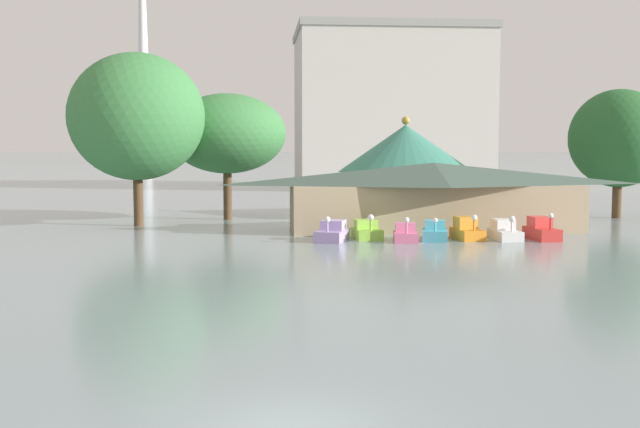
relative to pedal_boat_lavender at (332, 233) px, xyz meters
The scene contains 13 objects.
pedal_boat_lavender is the anchor object (origin of this frame).
pedal_boat_lime 2.41m from the pedal_boat_lavender, 19.63° to the left, with size 1.80×2.52×1.64m.
pedal_boat_pink 4.49m from the pedal_boat_lavender, ahead, with size 1.72×2.42×1.59m.
pedal_boat_cyan 6.38m from the pedal_boat_lavender, ahead, with size 1.99×2.69×1.50m.
pedal_boat_orange 8.50m from the pedal_boat_lavender, ahead, with size 1.73×2.81×1.64m.
pedal_boat_white 10.80m from the pedal_boat_lavender, ahead, with size 1.50×2.89×1.59m.
pedal_boat_red 13.11m from the pedal_boat_lavender, ahead, with size 1.57×2.99×1.78m.
boathouse 9.65m from the pedal_boat_lavender, 36.10° to the left, with size 21.29×6.85×4.69m.
green_roof_pavilion 19.06m from the pedal_boat_lavender, 65.07° to the left, with size 11.30×11.30×8.33m.
shoreline_tree_tall_left 18.35m from the pedal_boat_lavender, 142.12° to the left, with size 9.84×9.84×12.58m.
shoreline_tree_mid 17.68m from the pedal_boat_lavender, 114.68° to the left, with size 9.37×9.37×10.01m.
shoreline_tree_right 28.79m from the pedal_boat_lavender, 28.73° to the left, with size 7.94×7.94×10.45m.
background_building_block 65.49m from the pedal_boat_lavender, 77.04° to the left, with size 26.58×19.55×22.44m.
Camera 1 is at (-0.69, -15.36, 5.72)m, focal length 43.49 mm.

